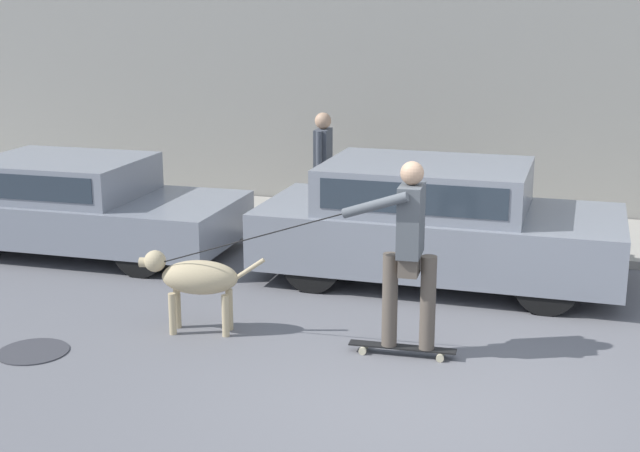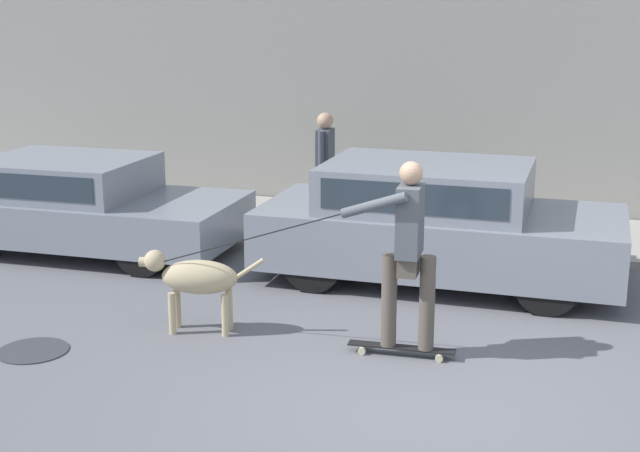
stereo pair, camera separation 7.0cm
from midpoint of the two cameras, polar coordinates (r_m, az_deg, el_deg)
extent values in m
plane|color=slate|center=(7.38, 7.24, -10.83)|extent=(36.00, 36.00, 0.00)
cube|color=gray|center=(13.20, 11.96, 10.94)|extent=(32.00, 0.30, 4.84)
cube|color=#A39E93|center=(12.30, 10.96, -0.43)|extent=(30.00, 2.21, 0.10)
cylinder|color=black|center=(11.85, -8.15, 0.51)|extent=(0.65, 0.20, 0.65)
cylinder|color=black|center=(10.50, -11.60, -1.44)|extent=(0.65, 0.20, 0.65)
cylinder|color=black|center=(13.09, -18.45, 1.22)|extent=(0.65, 0.20, 0.65)
cube|color=gray|center=(11.74, -15.44, 0.65)|extent=(4.13, 1.81, 0.52)
cube|color=gray|center=(11.72, -16.29, 3.06)|extent=(2.00, 1.63, 0.47)
cube|color=#28333D|center=(11.05, -18.52, 2.36)|extent=(1.75, 0.02, 0.30)
cylinder|color=black|center=(10.87, 14.58, -1.04)|extent=(0.67, 0.21, 0.67)
cylinder|color=black|center=(9.34, 14.11, -3.51)|extent=(0.67, 0.21, 0.67)
cylinder|color=black|center=(11.23, 1.77, -0.09)|extent=(0.67, 0.21, 0.67)
cylinder|color=black|center=(9.75, -0.68, -2.31)|extent=(0.67, 0.21, 0.67)
cube|color=gray|center=(10.17, 7.40, -0.65)|extent=(4.06, 1.91, 0.64)
cube|color=gray|center=(10.07, 6.60, 2.58)|extent=(2.29, 1.69, 0.51)
cube|color=#28333D|center=(9.27, 5.68, 1.75)|extent=(1.98, 0.05, 0.33)
cylinder|color=tan|center=(8.67, -9.66, -5.57)|extent=(0.07, 0.07, 0.41)
cylinder|color=tan|center=(8.83, -9.34, -5.17)|extent=(0.07, 0.07, 0.41)
cylinder|color=tan|center=(8.55, -6.30, -5.74)|extent=(0.07, 0.07, 0.41)
cylinder|color=tan|center=(8.71, -6.05, -5.33)|extent=(0.07, 0.07, 0.41)
ellipsoid|color=tan|center=(8.58, -7.93, -3.27)|extent=(0.78, 0.45, 0.33)
sphere|color=tan|center=(8.65, -10.74, -2.22)|extent=(0.21, 0.21, 0.21)
cylinder|color=tan|center=(8.68, -11.33, -2.29)|extent=(0.13, 0.11, 0.09)
cylinder|color=tan|center=(8.45, -4.75, -2.76)|extent=(0.30, 0.09, 0.22)
cylinder|color=beige|center=(8.14, 2.49, -7.99)|extent=(0.07, 0.03, 0.07)
cylinder|color=beige|center=(8.27, 2.70, -7.61)|extent=(0.07, 0.03, 0.07)
cylinder|color=beige|center=(8.04, 7.44, -8.39)|extent=(0.07, 0.03, 0.07)
cylinder|color=beige|center=(8.18, 7.56, -7.99)|extent=(0.07, 0.03, 0.07)
cube|color=black|center=(8.13, 5.04, -7.72)|extent=(0.98, 0.15, 0.02)
cylinder|color=brown|center=(8.00, 4.25, -4.74)|extent=(0.14, 0.14, 0.86)
cylinder|color=brown|center=(7.95, 6.67, -4.92)|extent=(0.14, 0.14, 0.86)
cube|color=brown|center=(7.87, 5.51, -2.46)|extent=(0.18, 0.31, 0.17)
cube|color=#4C5156|center=(7.76, 5.58, 0.37)|extent=(0.21, 0.40, 0.63)
sphere|color=tan|center=(7.68, 5.66, 3.39)|extent=(0.21, 0.21, 0.21)
cylinder|color=#4C5156|center=(8.00, 5.83, 0.53)|extent=(0.09, 0.09, 0.60)
cylinder|color=#4C5156|center=(7.57, 3.29, 1.34)|extent=(0.60, 0.14, 0.28)
cylinder|color=black|center=(8.12, -5.09, -0.91)|extent=(1.90, 0.18, 0.67)
cylinder|color=#28282D|center=(12.51, 0.11, 2.09)|extent=(0.13, 0.13, 0.75)
cylinder|color=#28282D|center=(12.37, -0.06, 1.95)|extent=(0.13, 0.13, 0.75)
cube|color=#424751|center=(12.32, 0.03, 4.97)|extent=(0.20, 0.38, 0.55)
cylinder|color=#424751|center=(12.54, 0.28, 5.19)|extent=(0.08, 0.08, 0.52)
cylinder|color=#424751|center=(12.10, -0.23, 4.86)|extent=(0.08, 0.08, 0.52)
sphere|color=tan|center=(12.26, 0.03, 6.75)|extent=(0.23, 0.23, 0.23)
cube|color=brown|center=(12.61, 0.28, 3.32)|extent=(0.11, 0.31, 0.31)
cylinder|color=#38383D|center=(8.61, -18.11, -7.64)|extent=(0.64, 0.64, 0.01)
camera|label=1|loc=(0.03, -90.23, -0.06)|focal=50.00mm
camera|label=2|loc=(0.03, 89.77, 0.06)|focal=50.00mm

